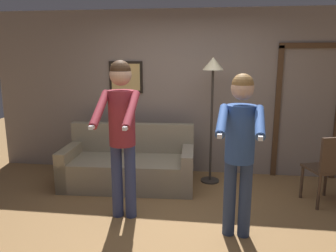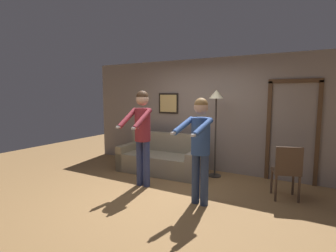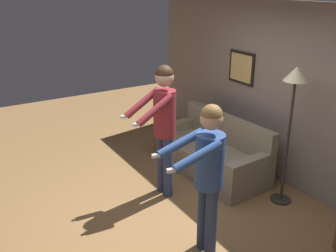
# 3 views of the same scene
# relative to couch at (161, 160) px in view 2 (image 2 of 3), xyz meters

# --- Properties ---
(ground_plane) EXTENTS (12.00, 12.00, 0.00)m
(ground_plane) POSITION_rel_couch_xyz_m (0.80, -1.21, -0.28)
(ground_plane) COLOR olive
(back_wall_assembly) EXTENTS (6.40, 0.10, 2.60)m
(back_wall_assembly) POSITION_rel_couch_xyz_m (0.81, 0.72, 1.02)
(back_wall_assembly) COLOR gray
(back_wall_assembly) RESTS_ON ground_plane
(couch) EXTENTS (1.94, 0.94, 0.87)m
(couch) POSITION_rel_couch_xyz_m (0.00, 0.00, 0.00)
(couch) COLOR gray
(couch) RESTS_ON ground_plane
(torchiere_lamp) EXTENTS (0.31, 0.31, 1.87)m
(torchiere_lamp) POSITION_rel_couch_xyz_m (1.20, 0.28, 1.25)
(torchiere_lamp) COLOR #332D28
(torchiere_lamp) RESTS_ON ground_plane
(person_standing_left) EXTENTS (0.43, 0.70, 1.85)m
(person_standing_left) POSITION_rel_couch_xyz_m (0.19, -1.00, 0.86)
(person_standing_left) COLOR navy
(person_standing_left) RESTS_ON ground_plane
(person_standing_right) EXTENTS (0.48, 0.73, 1.73)m
(person_standing_right) POSITION_rel_couch_xyz_m (1.48, -1.25, 0.77)
(person_standing_right) COLOR navy
(person_standing_right) RESTS_ON ground_plane
(dining_chair_distant) EXTENTS (0.53, 0.53, 0.93)m
(dining_chair_distant) POSITION_rel_couch_xyz_m (2.68, -0.35, 0.25)
(dining_chair_distant) COLOR #4C3828
(dining_chair_distant) RESTS_ON ground_plane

